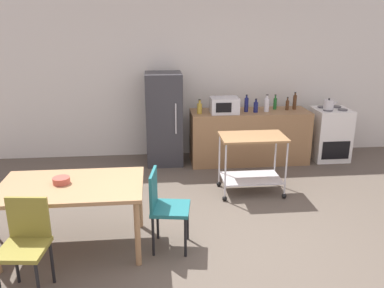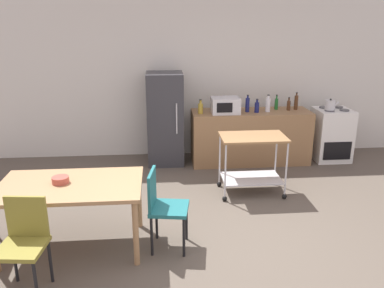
{
  "view_description": "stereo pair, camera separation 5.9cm",
  "coord_description": "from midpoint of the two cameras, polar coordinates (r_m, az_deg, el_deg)",
  "views": [
    {
      "loc": [
        -0.72,
        -3.85,
        2.44
      ],
      "look_at": [
        -0.22,
        1.2,
        0.8
      ],
      "focal_mm": 37.33,
      "sensor_mm": 36.0,
      "label": 1
    },
    {
      "loc": [
        -0.66,
        -3.85,
        2.44
      ],
      "look_at": [
        -0.22,
        1.2,
        0.8
      ],
      "focal_mm": 37.33,
      "sensor_mm": 36.0,
      "label": 2
    }
  ],
  "objects": [
    {
      "name": "chair_teal",
      "position": [
        4.31,
        -3.75,
        -8.57
      ],
      "size": [
        0.46,
        0.46,
        0.89
      ],
      "rotation": [
        0.0,
        0.0,
        1.42
      ],
      "color": "#1E666B",
      "rests_on": "ground_plane"
    },
    {
      "name": "refrigerator",
      "position": [
        6.76,
        -3.61,
        3.62
      ],
      "size": [
        0.6,
        0.63,
        1.55
      ],
      "color": "#333338",
      "rests_on": "ground_plane"
    },
    {
      "name": "kettle",
      "position": [
        7.15,
        19.37,
        5.29
      ],
      "size": [
        0.24,
        0.17,
        0.19
      ],
      "color": "silver",
      "rests_on": "stove_oven"
    },
    {
      "name": "bottle_hot_sauce",
      "position": [
        6.56,
        1.49,
        5.16
      ],
      "size": [
        0.08,
        0.08,
        0.23
      ],
      "color": "gold",
      "rests_on": "kitchen_counter"
    },
    {
      "name": "dining_table",
      "position": [
        4.42,
        -16.59,
        -6.45
      ],
      "size": [
        1.5,
        0.9,
        0.75
      ],
      "color": "#A37A51",
      "rests_on": "ground_plane"
    },
    {
      "name": "chair_olive",
      "position": [
        3.97,
        -22.5,
        -12.51
      ],
      "size": [
        0.44,
        0.44,
        0.89
      ],
      "rotation": [
        0.0,
        0.0,
        -0.11
      ],
      "color": "olive",
      "rests_on": "ground_plane"
    },
    {
      "name": "fruit_bowl",
      "position": [
        4.43,
        -17.91,
        -4.91
      ],
      "size": [
        0.18,
        0.18,
        0.07
      ],
      "primitive_type": "cylinder",
      "color": "#B24C3F",
      "rests_on": "dining_table"
    },
    {
      "name": "bottle_soda",
      "position": [
        6.8,
        11.04,
        5.52
      ],
      "size": [
        0.08,
        0.08,
        0.29
      ],
      "color": "silver",
      "rests_on": "kitchen_counter"
    },
    {
      "name": "ground_plane",
      "position": [
        4.61,
        4.56,
        -14.1
      ],
      "size": [
        12.0,
        12.0,
        0.0
      ],
      "primitive_type": "plane",
      "color": "brown"
    },
    {
      "name": "bottle_olive_oil",
      "position": [
        7.0,
        12.2,
        5.67
      ],
      "size": [
        0.06,
        0.06,
        0.26
      ],
      "color": "#1E6628",
      "rests_on": "kitchen_counter"
    },
    {
      "name": "bottle_sesame_oil",
      "position": [
        7.0,
        13.87,
        5.42
      ],
      "size": [
        0.06,
        0.06,
        0.22
      ],
      "color": "#4C2D19",
      "rests_on": "kitchen_counter"
    },
    {
      "name": "stove_oven",
      "position": [
        7.42,
        19.48,
        1.31
      ],
      "size": [
        0.6,
        0.61,
        0.92
      ],
      "color": "white",
      "rests_on": "ground_plane"
    },
    {
      "name": "microwave",
      "position": [
        6.6,
        5.04,
        5.52
      ],
      "size": [
        0.46,
        0.35,
        0.26
      ],
      "color": "silver",
      "rests_on": "kitchen_counter"
    },
    {
      "name": "kitchen_cart",
      "position": [
        5.66,
        8.91,
        -1.55
      ],
      "size": [
        0.91,
        0.57,
        0.85
      ],
      "color": "olive",
      "rests_on": "ground_plane"
    },
    {
      "name": "bottle_vinegar",
      "position": [
        6.73,
        9.5,
        5.24
      ],
      "size": [
        0.08,
        0.08,
        0.23
      ],
      "color": "navy",
      "rests_on": "kitchen_counter"
    },
    {
      "name": "back_wall",
      "position": [
        7.15,
        0.66,
        9.95
      ],
      "size": [
        8.4,
        0.12,
        2.9
      ],
      "primitive_type": "cube",
      "color": "silver",
      "rests_on": "ground_plane"
    },
    {
      "name": "bottle_wine",
      "position": [
        7.07,
        14.88,
        5.79
      ],
      "size": [
        0.06,
        0.06,
        0.3
      ],
      "color": "#4C2D19",
      "rests_on": "kitchen_counter"
    },
    {
      "name": "bottle_soy_sauce",
      "position": [
        6.73,
        8.18,
        5.59
      ],
      "size": [
        0.07,
        0.07,
        0.29
      ],
      "color": "navy",
      "rests_on": "kitchen_counter"
    },
    {
      "name": "kitchen_counter",
      "position": [
        6.93,
        8.54,
        1.03
      ],
      "size": [
        2.0,
        0.64,
        0.9
      ],
      "primitive_type": "cube",
      "color": "olive",
      "rests_on": "ground_plane"
    }
  ]
}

